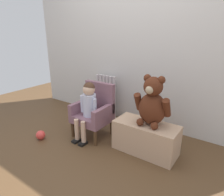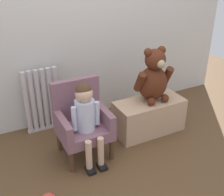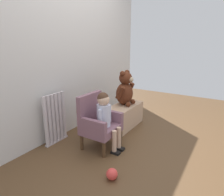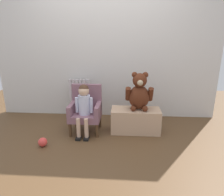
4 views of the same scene
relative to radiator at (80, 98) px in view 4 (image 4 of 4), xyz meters
The scene contains 8 objects.
ground_plane 1.12m from the radiator, 65.07° to the right, with size 6.00×6.00×0.00m, color brown.
back_wall 0.98m from the radiator, 15.54° to the left, with size 3.80×0.05×2.40m, color beige.
radiator is the anchor object (origin of this frame).
child_armchair 0.59m from the radiator, 68.31° to the right, with size 0.44×0.41×0.69m.
child_figure 0.71m from the radiator, 71.77° to the right, with size 0.25×0.35×0.73m.
low_bench 1.11m from the radiator, 29.22° to the right, with size 0.71×0.32×0.35m, color tan.
large_teddy_bear 1.15m from the radiator, 27.13° to the right, with size 0.40×0.28×0.55m.
toy_ball 1.12m from the radiator, 103.82° to the right, with size 0.12×0.12×0.12m, color #DF3E39.
Camera 4 is at (0.35, -2.33, 1.35)m, focal length 32.00 mm.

